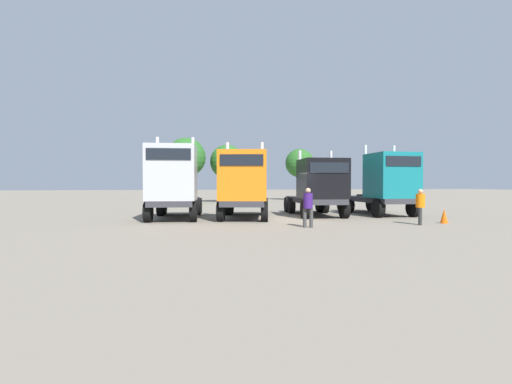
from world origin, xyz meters
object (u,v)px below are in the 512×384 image
semi_truck_silver (173,182)px  visitor_with_camera (308,205)px  semi_truck_black (319,187)px  visitor_in_hivis (420,204)px  traffic_cone_near (444,216)px  semi_truck_teal (386,184)px  semi_truck_orange (244,185)px

semi_truck_silver → visitor_with_camera: size_ratio=3.65×
semi_truck_black → visitor_with_camera: size_ratio=3.55×
visitor_in_hivis → semi_truck_black: bearing=-22.1°
traffic_cone_near → semi_truck_teal: bearing=96.0°
semi_truck_teal → visitor_with_camera: size_ratio=3.55×
semi_truck_black → traffic_cone_near: semi_truck_black is taller
visitor_in_hivis → visitor_with_camera: 5.44m
visitor_with_camera → traffic_cone_near: visitor_with_camera is taller
semi_truck_orange → semi_truck_black: semi_truck_orange is taller
semi_truck_orange → visitor_with_camera: size_ratio=3.78×
visitor_in_hivis → visitor_with_camera: (-5.44, 0.00, 0.04)m
visitor_in_hivis → semi_truck_teal: bearing=-66.6°
semi_truck_orange → visitor_with_camera: (2.14, -4.09, -0.85)m
semi_truck_black → semi_truck_teal: bearing=92.2°
traffic_cone_near → semi_truck_orange: bearing=157.6°
semi_truck_orange → semi_truck_black: (4.52, 0.81, -0.11)m
semi_truck_orange → semi_truck_teal: (8.64, 0.66, 0.06)m
semi_truck_black → visitor_in_hivis: size_ratio=3.67×
semi_truck_silver → semi_truck_black: bearing=98.1°
visitor_with_camera → semi_truck_orange: bearing=-131.0°
semi_truck_black → traffic_cone_near: (4.59, -4.57, -1.38)m
semi_truck_silver → traffic_cone_near: bearing=77.3°
semi_truck_teal → visitor_in_hivis: bearing=-12.2°
semi_truck_orange → traffic_cone_near: (9.11, -3.76, -1.49)m
semi_truck_orange → semi_truck_black: 4.59m
visitor_with_camera → semi_truck_silver: bearing=-106.7°
visitor_in_hivis → semi_truck_orange: bearing=7.6°
semi_truck_silver → semi_truck_teal: bearing=96.5°
semi_truck_black → visitor_in_hivis: (3.07, -4.91, -0.77)m
semi_truck_silver → semi_truck_orange: size_ratio=0.97×
visitor_with_camera → traffic_cone_near: (6.97, 0.33, -0.64)m
semi_truck_silver → semi_truck_orange: (3.67, -0.45, -0.15)m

